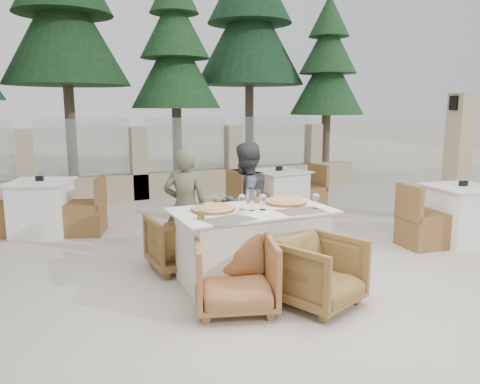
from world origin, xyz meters
name	(u,v)px	position (x,y,z in m)	size (l,w,h in m)	color
ground	(240,280)	(0.00, 0.00, 0.00)	(80.00, 80.00, 0.00)	beige
sand_patch	(87,155)	(0.00, 14.00, 0.01)	(30.00, 16.00, 0.01)	beige
perimeter_wall_far	(139,158)	(0.00, 4.80, 0.80)	(10.00, 0.34, 1.60)	tan
lantern_pillar	(457,158)	(4.20, 1.00, 1.00)	(0.34, 0.34, 2.00)	tan
pine_mid_left	(65,42)	(-1.00, 7.50, 3.25)	(2.86, 2.86, 6.50)	#193C1D
pine_centre	(176,77)	(1.50, 7.20, 2.50)	(2.20, 2.20, 5.00)	#214D25
pine_mid_right	(250,47)	(3.80, 7.80, 3.40)	(2.99, 2.99, 6.80)	#1A4023
pine_far_right	(327,89)	(5.50, 6.50, 2.25)	(1.98, 1.98, 4.50)	#234E27
dining_table	(252,246)	(0.09, -0.10, 0.39)	(1.60, 0.90, 0.77)	silver
placemat_near_left	(229,220)	(-0.29, -0.40, 0.77)	(0.45, 0.30, 0.00)	#5E5A51
placemat_near_right	(302,211)	(0.51, -0.37, 0.77)	(0.45, 0.30, 0.00)	#605B52
pizza_left	(213,208)	(-0.29, 0.01, 0.80)	(0.44, 0.44, 0.06)	#CB4B1B
pizza_right	(286,201)	(0.55, 0.02, 0.80)	(0.44, 0.44, 0.06)	orange
water_bottle	(251,197)	(0.06, -0.12, 0.90)	(0.08, 0.08, 0.27)	#B6DBEF
wine_glass_centre	(242,201)	(-0.01, -0.07, 0.86)	(0.08, 0.08, 0.18)	white
wine_glass_near	(263,201)	(0.19, -0.16, 0.86)	(0.08, 0.08, 0.18)	white
wine_glass_corner	(316,200)	(0.70, -0.34, 0.86)	(0.08, 0.08, 0.18)	white
beer_glass_left	(201,212)	(-0.52, -0.28, 0.84)	(0.07, 0.07, 0.14)	orange
beer_glass_right	(257,196)	(0.29, 0.18, 0.84)	(0.07, 0.07, 0.14)	orange
olive_dish	(244,212)	(-0.07, -0.25, 0.79)	(0.11, 0.11, 0.04)	silver
armchair_far_left	(180,242)	(-0.46, 0.61, 0.31)	(0.66, 0.68, 0.62)	brown
armchair_far_right	(248,226)	(0.50, 0.85, 0.33)	(0.71, 0.73, 0.66)	olive
armchair_near_left	(235,274)	(-0.33, -0.63, 0.33)	(0.71, 0.73, 0.66)	#9A6438
armchair_near_right	(319,272)	(0.40, -0.87, 0.32)	(0.67, 0.69, 0.63)	brown
diner_left	(185,207)	(-0.35, 0.72, 0.67)	(0.49, 0.32, 1.35)	#585B42
diner_right	(245,202)	(0.32, 0.55, 0.70)	(0.68, 0.53, 1.40)	#3C3E41
bg_table_a	(42,208)	(-1.82, 2.78, 0.39)	(1.64, 0.82, 0.77)	white
bg_table_b	(279,194)	(1.75, 2.34, 0.39)	(1.64, 0.82, 0.77)	silver
bg_table_c	(461,215)	(3.23, 0.04, 0.39)	(1.64, 0.82, 0.77)	white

